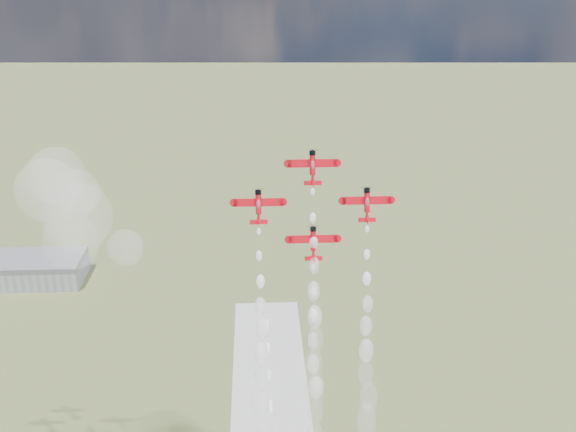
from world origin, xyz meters
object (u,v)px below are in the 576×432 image
(hangar, at_px, (35,269))
(plane_slot, at_px, (313,243))
(plane_lead, at_px, (313,167))
(plane_right, at_px, (367,204))
(plane_left, at_px, (258,206))

(hangar, xyz_separation_m, plane_slot, (129.56, -172.05, 89.77))
(plane_lead, height_order, plane_right, plane_lead)
(hangar, bearing_deg, plane_left, -55.53)
(plane_right, bearing_deg, plane_left, 180.00)
(plane_lead, xyz_separation_m, plane_right, (13.11, -2.43, -8.85))
(plane_left, height_order, plane_slot, plane_left)
(plane_lead, xyz_separation_m, plane_slot, (0.00, -4.86, -17.69))
(plane_right, xyz_separation_m, plane_slot, (-13.11, -2.43, -8.85))
(plane_left, bearing_deg, hangar, 124.47)
(plane_lead, relative_size, plane_slot, 1.00)
(hangar, relative_size, plane_left, 4.21)
(plane_lead, relative_size, plane_right, 1.00)
(plane_right, height_order, plane_slot, plane_right)
(plane_left, relative_size, plane_slot, 1.00)
(hangar, xyz_separation_m, plane_lead, (129.56, -167.19, 107.47))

